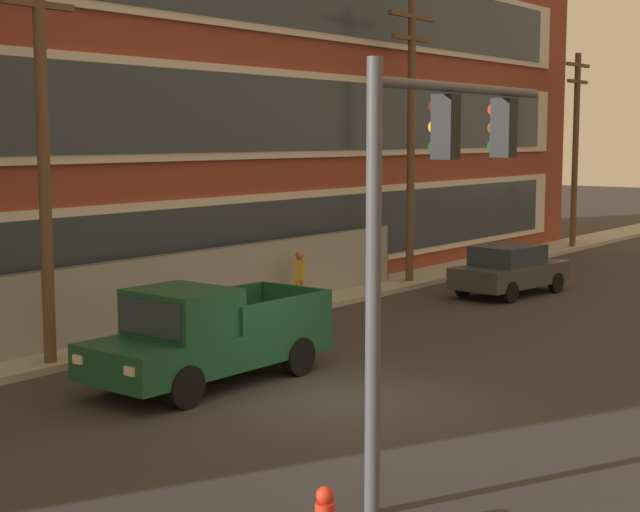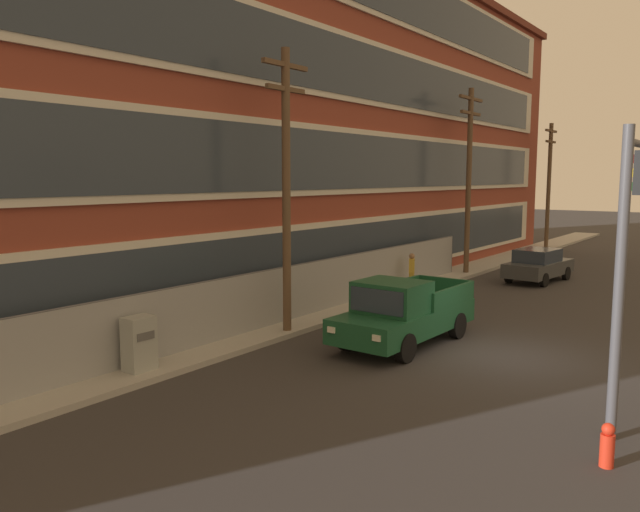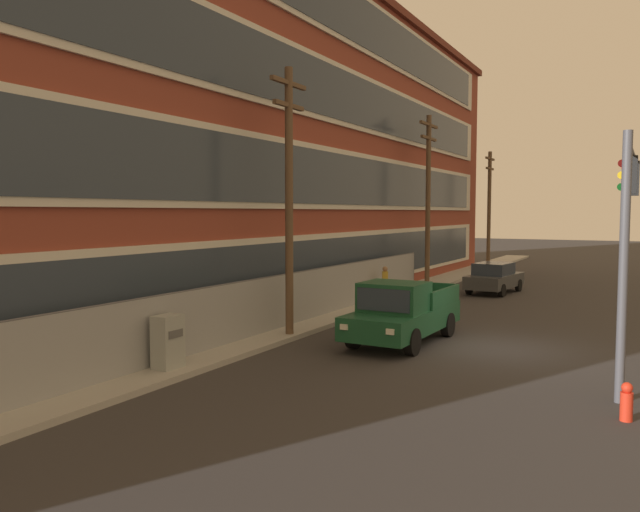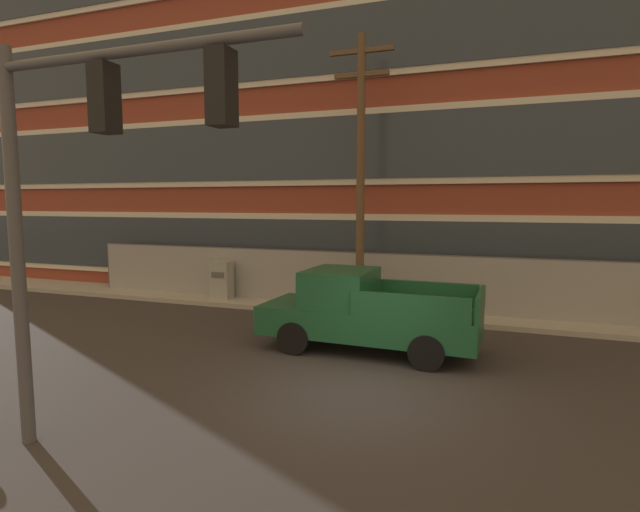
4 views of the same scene
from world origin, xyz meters
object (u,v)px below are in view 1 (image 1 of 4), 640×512
object	(u,v)px
traffic_signal_mast	(428,193)
pedestrian_near_cabinet	(300,276)
utility_pole_midblock	(411,130)
utility_pole_near_corner	(43,143)
utility_pole_far_east	(576,143)
sedan_dark_grey	(510,269)
pickup_truck_dark_green	(206,337)

from	to	relation	value
traffic_signal_mast	pedestrian_near_cabinet	distance (m)	14.59
utility_pole_midblock	utility_pole_near_corner	bearing A→B (deg)	-179.12
pedestrian_near_cabinet	utility_pole_near_corner	bearing A→B (deg)	-178.24
utility_pole_far_east	pedestrian_near_cabinet	bearing A→B (deg)	179.38
traffic_signal_mast	utility_pole_midblock	world-z (taller)	utility_pole_midblock
sedan_dark_grey	utility_pole_far_east	distance (m)	13.81
sedan_dark_grey	pedestrian_near_cabinet	xyz separation A→B (m)	(-6.02, 3.54, 0.18)
pickup_truck_dark_green	sedan_dark_grey	distance (m)	13.76
utility_pole_near_corner	pedestrian_near_cabinet	world-z (taller)	utility_pole_near_corner
utility_pole_near_corner	pedestrian_near_cabinet	distance (m)	9.60
traffic_signal_mast	utility_pole_far_east	size ratio (longest dim) A/B	0.70
traffic_signal_mast	utility_pole_midblock	distance (m)	18.75
pickup_truck_dark_green	utility_pole_midblock	world-z (taller)	utility_pole_midblock
traffic_signal_mast	utility_pole_near_corner	distance (m)	9.97
traffic_signal_mast	pedestrian_near_cabinet	size ratio (longest dim) A/B	3.47
pickup_truck_dark_green	utility_pole_midblock	bearing A→B (deg)	15.35
pedestrian_near_cabinet	traffic_signal_mast	bearing A→B (deg)	-134.54
traffic_signal_mast	utility_pole_midblock	size ratio (longest dim) A/B	0.64
pickup_truck_dark_green	pedestrian_near_cabinet	bearing A→B (deg)	25.90
sedan_dark_grey	utility_pole_midblock	size ratio (longest dim) A/B	0.48
utility_pole_near_corner	utility_pole_far_east	world-z (taller)	utility_pole_near_corner
utility_pole_near_corner	utility_pole_midblock	distance (m)	14.60
utility_pole_near_corner	utility_pole_far_east	xyz separation A→B (m)	(27.68, 0.07, -0.13)
utility_pole_near_corner	utility_pole_midblock	bearing A→B (deg)	0.88
utility_pole_midblock	utility_pole_far_east	xyz separation A→B (m)	(13.09, -0.16, -0.48)
sedan_dark_grey	utility_pole_midblock	xyz separation A→B (m)	(-0.25, 3.49, 4.31)
utility_pole_midblock	utility_pole_far_east	bearing A→B (deg)	-0.68
traffic_signal_mast	utility_pole_near_corner	bearing A→B (deg)	83.25
utility_pole_near_corner	utility_pole_midblock	xyz separation A→B (m)	(14.59, 0.22, 0.35)
traffic_signal_mast	pickup_truck_dark_green	distance (m)	7.49
pedestrian_near_cabinet	utility_pole_midblock	bearing A→B (deg)	-0.48
utility_pole_near_corner	pedestrian_near_cabinet	xyz separation A→B (m)	(8.82, 0.27, -3.79)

